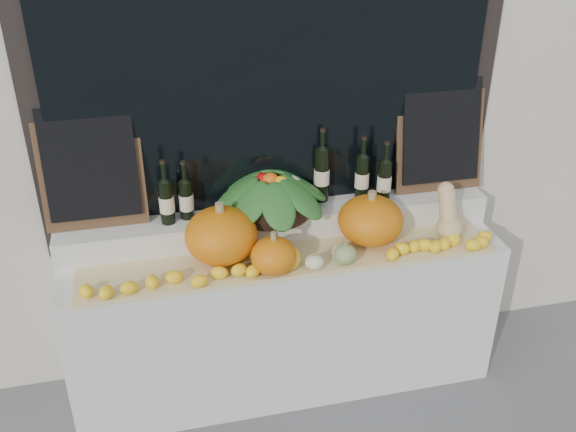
{
  "coord_description": "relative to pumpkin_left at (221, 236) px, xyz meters",
  "views": [
    {
      "loc": [
        -0.63,
        -1.25,
        2.65
      ],
      "look_at": [
        0.0,
        1.45,
        1.12
      ],
      "focal_mm": 40.0,
      "sensor_mm": 36.0,
      "label": 1
    }
  ],
  "objects": [
    {
      "name": "display_sill",
      "position": [
        0.33,
        0.06,
        -0.6
      ],
      "size": [
        2.3,
        0.55,
        0.88
      ],
      "primitive_type": "cube",
      "color": "silver",
      "rests_on": "ground"
    },
    {
      "name": "rear_tier",
      "position": [
        0.33,
        0.21,
        -0.08
      ],
      "size": [
        2.3,
        0.25,
        0.16
      ],
      "primitive_type": "cube",
      "color": "silver",
      "rests_on": "display_sill"
    },
    {
      "name": "straw_bedding",
      "position": [
        0.33,
        -0.06,
        -0.15
      ],
      "size": [
        2.1,
        0.32,
        0.02
      ],
      "primitive_type": "cube",
      "color": "tan",
      "rests_on": "display_sill"
    },
    {
      "name": "pumpkin_left",
      "position": [
        0.0,
        0.0,
        0.0
      ],
      "size": [
        0.45,
        0.45,
        0.28
      ],
      "primitive_type": "ellipsoid",
      "rotation": [
        0.0,
        0.0,
        0.29
      ],
      "color": "orange",
      "rests_on": "straw_bedding"
    },
    {
      "name": "pumpkin_right",
      "position": [
        0.78,
        0.0,
        -0.01
      ],
      "size": [
        0.37,
        0.37,
        0.25
      ],
      "primitive_type": "ellipsoid",
      "rotation": [
        0.0,
        0.0,
        -0.09
      ],
      "color": "orange",
      "rests_on": "straw_bedding"
    },
    {
      "name": "pumpkin_center",
      "position": [
        0.23,
        -0.17,
        -0.05
      ],
      "size": [
        0.27,
        0.27,
        0.18
      ],
      "primitive_type": "ellipsoid",
      "rotation": [
        0.0,
        0.0,
        -0.21
      ],
      "color": "orange",
      "rests_on": "straw_bedding"
    },
    {
      "name": "butternut_squash",
      "position": [
        1.19,
        -0.04,
        -0.02
      ],
      "size": [
        0.14,
        0.21,
        0.29
      ],
      "color": "tan",
      "rests_on": "straw_bedding"
    },
    {
      "name": "decorative_gourds",
      "position": [
        0.43,
        -0.16,
        -0.09
      ],
      "size": [
        0.48,
        0.14,
        0.15
      ],
      "color": "#34641E",
      "rests_on": "straw_bedding"
    },
    {
      "name": "lemon_heap",
      "position": [
        0.33,
        -0.17,
        -0.11
      ],
      "size": [
        2.2,
        0.16,
        0.06
      ],
      "primitive_type": null,
      "color": "yellow",
      "rests_on": "straw_bedding"
    },
    {
      "name": "produce_bowl",
      "position": [
        0.29,
        0.2,
        0.1
      ],
      "size": [
        0.65,
        0.65,
        0.23
      ],
      "color": "black",
      "rests_on": "rear_tier"
    },
    {
      "name": "wine_bottle_far_left",
      "position": [
        -0.24,
        0.2,
        0.12
      ],
      "size": [
        0.08,
        0.08,
        0.34
      ],
      "color": "black",
      "rests_on": "rear_tier"
    },
    {
      "name": "wine_bottle_near_left",
      "position": [
        -0.14,
        0.23,
        0.1
      ],
      "size": [
        0.08,
        0.08,
        0.32
      ],
      "color": "black",
      "rests_on": "rear_tier"
    },
    {
      "name": "wine_bottle_tall",
      "position": [
        0.59,
        0.27,
        0.15
      ],
      "size": [
        0.08,
        0.08,
        0.41
      ],
      "color": "black",
      "rests_on": "rear_tier"
    },
    {
      "name": "wine_bottle_near_right",
      "position": [
        0.8,
        0.23,
        0.13
      ],
      "size": [
        0.08,
        0.08,
        0.37
      ],
      "color": "black",
      "rests_on": "rear_tier"
    },
    {
      "name": "wine_bottle_far_right",
      "position": [
        0.91,
        0.18,
        0.12
      ],
      "size": [
        0.08,
        0.08,
        0.34
      ],
      "color": "black",
      "rests_on": "rear_tier"
    },
    {
      "name": "chalkboard_left",
      "position": [
        -0.59,
        0.27,
        0.32
      ],
      "size": [
        0.5,
        0.14,
        0.61
      ],
      "rotation": [
        -0.18,
        0.0,
        0.0
      ],
      "color": "#4C331E",
      "rests_on": "rear_tier"
    },
    {
      "name": "chalkboard_right",
      "position": [
        1.25,
        0.27,
        0.32
      ],
      "size": [
        0.5,
        0.14,
        0.61
      ],
      "rotation": [
        -0.18,
        0.0,
        0.0
      ],
      "color": "#4C331E",
      "rests_on": "rear_tier"
    }
  ]
}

